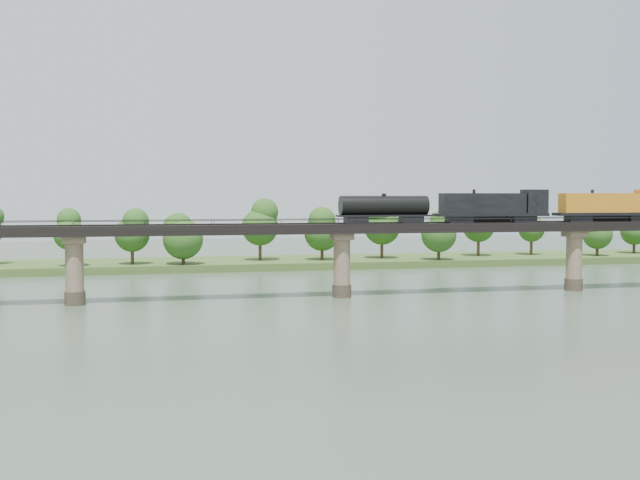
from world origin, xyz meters
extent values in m
plane|color=#39483A|center=(0.00, 0.00, 0.00)|extent=(400.00, 400.00, 0.00)
cube|color=#344E1F|center=(0.00, 85.00, 0.80)|extent=(300.00, 24.00, 1.60)
cylinder|color=#473A2D|center=(-40.00, 30.00, 1.00)|extent=(3.00, 3.00, 2.00)
cylinder|color=#8E735C|center=(-40.00, 30.00, 5.50)|extent=(2.60, 2.60, 9.00)
cube|color=#8E735C|center=(-40.00, 30.00, 9.50)|extent=(3.20, 3.20, 1.00)
cylinder|color=#473A2D|center=(0.00, 30.00, 1.00)|extent=(3.00, 3.00, 2.00)
cylinder|color=#8E735C|center=(0.00, 30.00, 5.50)|extent=(2.60, 2.60, 9.00)
cube|color=#8E735C|center=(0.00, 30.00, 9.50)|extent=(3.20, 3.20, 1.00)
cylinder|color=#473A2D|center=(40.00, 30.00, 1.00)|extent=(3.00, 3.00, 2.00)
cylinder|color=#8E735C|center=(40.00, 30.00, 5.50)|extent=(2.60, 2.60, 9.00)
cube|color=#8E735C|center=(40.00, 30.00, 9.50)|extent=(3.20, 3.20, 1.00)
cube|color=black|center=(0.00, 30.00, 10.75)|extent=(220.00, 5.00, 1.50)
cube|color=black|center=(0.00, 29.25, 11.58)|extent=(220.00, 0.12, 0.16)
cube|color=black|center=(0.00, 30.75, 11.58)|extent=(220.00, 0.12, 0.16)
cube|color=black|center=(0.00, 27.60, 12.20)|extent=(220.00, 0.10, 0.10)
cube|color=black|center=(0.00, 32.40, 12.20)|extent=(220.00, 0.10, 0.10)
cube|color=black|center=(0.00, 27.60, 11.85)|extent=(0.08, 0.08, 0.70)
cube|color=black|center=(0.00, 32.40, 11.85)|extent=(0.08, 0.08, 0.70)
cylinder|color=#382619|center=(-44.43, 76.31, 3.35)|extent=(0.70, 0.70, 3.51)
sphere|color=#1D4714|center=(-44.43, 76.31, 8.03)|extent=(6.31, 6.31, 6.31)
sphere|color=#1D4714|center=(-44.43, 76.31, 10.96)|extent=(4.73, 4.73, 4.73)
cylinder|color=#382619|center=(-32.24, 78.84, 3.27)|extent=(0.70, 0.70, 3.34)
sphere|color=#1D4714|center=(-32.24, 78.84, 7.73)|extent=(7.18, 7.18, 7.18)
sphere|color=#1D4714|center=(-32.24, 78.84, 10.52)|extent=(5.39, 5.39, 5.39)
cylinder|color=#382619|center=(-22.01, 76.15, 3.01)|extent=(0.70, 0.70, 2.83)
sphere|color=#1D4714|center=(-22.01, 76.15, 6.78)|extent=(8.26, 8.26, 8.26)
sphere|color=#1D4714|center=(-22.01, 76.15, 9.14)|extent=(6.19, 6.19, 6.19)
cylinder|color=#382619|center=(-5.04, 82.68, 3.58)|extent=(0.70, 0.70, 3.96)
sphere|color=#1D4714|center=(-5.04, 82.68, 8.87)|extent=(8.07, 8.07, 8.07)
sphere|color=#1D4714|center=(-5.04, 82.68, 12.17)|extent=(6.05, 6.05, 6.05)
cylinder|color=#382619|center=(8.52, 81.14, 3.23)|extent=(0.70, 0.70, 3.27)
sphere|color=#1D4714|center=(8.52, 81.14, 7.59)|extent=(8.03, 8.03, 8.03)
sphere|color=#1D4714|center=(8.52, 81.14, 10.31)|extent=(6.02, 6.02, 6.02)
cylinder|color=#382619|center=(22.65, 82.31, 3.56)|extent=(0.70, 0.70, 3.92)
sphere|color=#1D4714|center=(22.65, 82.31, 8.79)|extent=(8.29, 8.29, 8.29)
sphere|color=#1D4714|center=(22.65, 82.31, 12.05)|extent=(6.21, 6.21, 6.21)
cylinder|color=#382619|center=(33.59, 75.35, 3.11)|extent=(0.70, 0.70, 3.02)
sphere|color=#1D4714|center=(33.59, 75.35, 7.15)|extent=(7.74, 7.74, 7.74)
sphere|color=#1D4714|center=(33.59, 75.35, 9.67)|extent=(5.80, 5.80, 5.80)
cylinder|color=#382619|center=(46.81, 84.03, 3.50)|extent=(0.70, 0.70, 3.80)
sphere|color=#1D4714|center=(46.81, 84.03, 8.56)|extent=(7.47, 7.47, 7.47)
sphere|color=#1D4714|center=(46.81, 84.03, 11.73)|extent=(5.60, 5.60, 5.60)
cylinder|color=#382619|center=(60.48, 84.26, 3.29)|extent=(0.70, 0.70, 3.38)
sphere|color=#1D4714|center=(60.48, 84.26, 7.80)|extent=(6.23, 6.23, 6.23)
sphere|color=#1D4714|center=(60.48, 84.26, 10.62)|extent=(4.67, 4.67, 4.67)
cylinder|color=#382619|center=(74.35, 78.39, 2.99)|extent=(0.70, 0.70, 2.77)
sphere|color=#1D4714|center=(74.35, 78.39, 6.68)|extent=(7.04, 7.04, 7.04)
sphere|color=#1D4714|center=(74.35, 78.39, 8.99)|extent=(5.28, 5.28, 5.28)
cylinder|color=#382619|center=(87.62, 83.57, 3.07)|extent=(0.70, 0.70, 2.94)
sphere|color=#1D4714|center=(87.62, 83.57, 7.00)|extent=(6.73, 6.73, 6.73)
sphere|color=#1D4714|center=(87.62, 83.57, 9.45)|extent=(5.05, 5.05, 5.05)
cube|color=black|center=(51.76, 30.00, 12.06)|extent=(4.04, 2.42, 1.11)
cube|color=black|center=(40.65, 30.00, 12.06)|extent=(4.04, 2.42, 1.11)
cube|color=black|center=(46.21, 30.00, 12.76)|extent=(19.19, 3.03, 0.51)
cube|color=orange|center=(44.69, 30.00, 14.63)|extent=(14.14, 2.73, 3.23)
cylinder|color=black|center=(46.21, 30.00, 12.21)|extent=(6.06, 1.41, 1.41)
cube|color=black|center=(30.55, 30.00, 12.06)|extent=(4.04, 2.42, 1.11)
cube|color=black|center=(19.44, 30.00, 12.06)|extent=(4.04, 2.42, 1.11)
cube|color=black|center=(25.00, 30.00, 12.76)|extent=(19.19, 3.03, 0.51)
cube|color=black|center=(23.48, 30.00, 14.63)|extent=(14.14, 2.73, 3.23)
cube|color=black|center=(32.57, 30.00, 14.93)|extent=(3.64, 3.03, 3.84)
cylinder|color=black|center=(25.00, 30.00, 12.21)|extent=(6.06, 1.41, 1.41)
cube|color=black|center=(11.36, 30.00, 12.06)|extent=(3.54, 2.22, 1.11)
cube|color=black|center=(2.27, 30.00, 12.06)|extent=(3.54, 2.22, 1.11)
cube|color=black|center=(6.81, 30.00, 12.71)|extent=(15.15, 2.42, 0.30)
cylinder|color=black|center=(6.81, 30.00, 14.33)|extent=(14.14, 3.03, 3.03)
cylinder|color=black|center=(6.81, 30.00, 15.94)|extent=(0.71, 0.71, 0.51)
camera|label=1|loc=(-30.72, -90.61, 16.10)|focal=45.00mm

